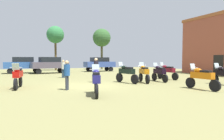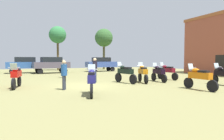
{
  "view_description": "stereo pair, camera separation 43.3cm",
  "coord_description": "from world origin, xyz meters",
  "px_view_note": "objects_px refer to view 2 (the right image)",
  "views": [
    {
      "loc": [
        -3.82,
        -12.07,
        1.72
      ],
      "look_at": [
        3.67,
        4.52,
        0.74
      ],
      "focal_mm": 31.24,
      "sensor_mm": 36.0,
      "label": 1
    },
    {
      "loc": [
        -3.42,
        -12.24,
        1.72
      ],
      "look_at": [
        3.67,
        4.52,
        0.74
      ],
      "focal_mm": 31.24,
      "sensor_mm": 36.0,
      "label": 2
    }
  ],
  "objects_px": {
    "motorcycle_8": "(143,73)",
    "tree_4": "(58,35)",
    "person_3": "(64,73)",
    "motorcycle_11": "(16,76)",
    "car_4": "(51,64)",
    "car_3": "(101,63)",
    "car_2": "(25,64)",
    "motorcycle_7": "(167,71)",
    "motorcycle_10": "(92,80)",
    "motorcycle_3": "(224,74)",
    "motorcycle_12": "(125,73)",
    "tree_5": "(104,38)",
    "person_2": "(64,67)",
    "person_1": "(95,68)",
    "motorcycle_1": "(159,72)",
    "motorcycle_4": "(199,77)"
  },
  "relations": [
    {
      "from": "person_3",
      "to": "tree_5",
      "type": "relative_size",
      "value": 0.24
    },
    {
      "from": "car_3",
      "to": "person_1",
      "type": "xyz_separation_m",
      "value": [
        -5.06,
        -12.69,
        -0.11
      ]
    },
    {
      "from": "person_1",
      "to": "tree_4",
      "type": "distance_m",
      "value": 18.31
    },
    {
      "from": "motorcycle_7",
      "to": "person_1",
      "type": "xyz_separation_m",
      "value": [
        -6.31,
        0.34,
        0.34
      ]
    },
    {
      "from": "motorcycle_8",
      "to": "car_2",
      "type": "height_order",
      "value": "car_2"
    },
    {
      "from": "motorcycle_7",
      "to": "motorcycle_3",
      "type": "bearing_deg",
      "value": -83.55
    },
    {
      "from": "motorcycle_8",
      "to": "tree_4",
      "type": "relative_size",
      "value": 0.31
    },
    {
      "from": "motorcycle_11",
      "to": "person_2",
      "type": "distance_m",
      "value": 6.72
    },
    {
      "from": "person_3",
      "to": "car_4",
      "type": "bearing_deg",
      "value": 26.12
    },
    {
      "from": "person_2",
      "to": "tree_4",
      "type": "xyz_separation_m",
      "value": [
        1.2,
        13.03,
        4.5
      ]
    },
    {
      "from": "motorcycle_11",
      "to": "tree_5",
      "type": "height_order",
      "value": "tree_5"
    },
    {
      "from": "motorcycle_7",
      "to": "car_4",
      "type": "relative_size",
      "value": 0.51
    },
    {
      "from": "car_3",
      "to": "tree_5",
      "type": "height_order",
      "value": "tree_5"
    },
    {
      "from": "motorcycle_1",
      "to": "car_3",
      "type": "height_order",
      "value": "car_3"
    },
    {
      "from": "motorcycle_7",
      "to": "car_4",
      "type": "height_order",
      "value": "car_4"
    },
    {
      "from": "person_2",
      "to": "person_3",
      "type": "relative_size",
      "value": 1.02
    },
    {
      "from": "car_2",
      "to": "person_1",
      "type": "xyz_separation_m",
      "value": [
        4.94,
        -13.06,
        -0.11
      ]
    },
    {
      "from": "person_2",
      "to": "tree_5",
      "type": "xyz_separation_m",
      "value": [
        8.86,
        12.94,
        4.37
      ]
    },
    {
      "from": "tree_4",
      "to": "person_3",
      "type": "bearing_deg",
      "value": -96.54
    },
    {
      "from": "tree_4",
      "to": "tree_5",
      "type": "distance_m",
      "value": 7.67
    },
    {
      "from": "motorcycle_11",
      "to": "person_3",
      "type": "bearing_deg",
      "value": 152.89
    },
    {
      "from": "motorcycle_10",
      "to": "person_3",
      "type": "distance_m",
      "value": 2.38
    },
    {
      "from": "motorcycle_8",
      "to": "person_3",
      "type": "bearing_deg",
      "value": -153.2
    },
    {
      "from": "tree_4",
      "to": "person_2",
      "type": "bearing_deg",
      "value": -95.24
    },
    {
      "from": "person_3",
      "to": "tree_4",
      "type": "distance_m",
      "value": 21.06
    },
    {
      "from": "car_4",
      "to": "motorcycle_3",
      "type": "bearing_deg",
      "value": -157.31
    },
    {
      "from": "motorcycle_3",
      "to": "motorcycle_10",
      "type": "relative_size",
      "value": 1.06
    },
    {
      "from": "motorcycle_7",
      "to": "tree_4",
      "type": "distance_m",
      "value": 19.86
    },
    {
      "from": "motorcycle_7",
      "to": "tree_5",
      "type": "relative_size",
      "value": 0.33
    },
    {
      "from": "car_4",
      "to": "tree_4",
      "type": "relative_size",
      "value": 0.65
    },
    {
      "from": "car_2",
      "to": "person_3",
      "type": "xyz_separation_m",
      "value": [
        2.27,
        -15.73,
        -0.22
      ]
    },
    {
      "from": "motorcycle_8",
      "to": "tree_4",
      "type": "height_order",
      "value": "tree_4"
    },
    {
      "from": "motorcycle_8",
      "to": "person_2",
      "type": "xyz_separation_m",
      "value": [
        -4.75,
        6.17,
        0.24
      ]
    },
    {
      "from": "person_1",
      "to": "person_2",
      "type": "distance_m",
      "value": 4.98
    },
    {
      "from": "motorcycle_4",
      "to": "person_2",
      "type": "bearing_deg",
      "value": 115.4
    },
    {
      "from": "motorcycle_10",
      "to": "tree_5",
      "type": "bearing_deg",
      "value": 85.6
    },
    {
      "from": "motorcycle_10",
      "to": "motorcycle_12",
      "type": "distance_m",
      "value": 5.2
    },
    {
      "from": "motorcycle_12",
      "to": "car_2",
      "type": "distance_m",
      "value": 15.78
    },
    {
      "from": "motorcycle_10",
      "to": "tree_5",
      "type": "xyz_separation_m",
      "value": [
        9.07,
        22.53,
        4.63
      ]
    },
    {
      "from": "motorcycle_4",
      "to": "motorcycle_3",
      "type": "bearing_deg",
      "value": 12.33
    },
    {
      "from": "car_3",
      "to": "motorcycle_3",
      "type": "bearing_deg",
      "value": -174.92
    },
    {
      "from": "car_3",
      "to": "car_4",
      "type": "height_order",
      "value": "same"
    },
    {
      "from": "motorcycle_8",
      "to": "car_3",
      "type": "bearing_deg",
      "value": 97.53
    },
    {
      "from": "motorcycle_7",
      "to": "car_4",
      "type": "distance_m",
      "value": 14.43
    },
    {
      "from": "motorcycle_1",
      "to": "motorcycle_12",
      "type": "relative_size",
      "value": 0.91
    },
    {
      "from": "motorcycle_3",
      "to": "motorcycle_11",
      "type": "xyz_separation_m",
      "value": [
        -12.56,
        3.85,
        0.02
      ]
    },
    {
      "from": "person_1",
      "to": "person_3",
      "type": "distance_m",
      "value": 3.78
    },
    {
      "from": "motorcycle_7",
      "to": "motorcycle_12",
      "type": "distance_m",
      "value": 4.46
    },
    {
      "from": "motorcycle_7",
      "to": "car_2",
      "type": "xyz_separation_m",
      "value": [
        -11.25,
        13.4,
        0.45
      ]
    },
    {
      "from": "car_2",
      "to": "motorcycle_7",
      "type": "bearing_deg",
      "value": -141.27
    }
  ]
}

